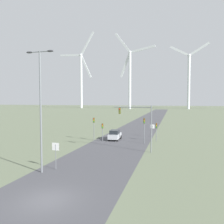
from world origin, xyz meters
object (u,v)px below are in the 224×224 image
object	(u,v)px
stop_sign_far	(152,128)
traffic_light_mast_overhead	(138,118)
streetlamp	(41,99)
car_approaching	(115,135)
traffic_light_post_near_left	(94,124)
traffic_light_post_mid_left	(102,128)
wind_turbine_far_left	(81,75)
traffic_light_post_near_right	(156,128)
traffic_light_post_mid_right	(144,125)
stop_sign_near	(56,151)
wind_turbine_center	(189,76)
wind_turbine_left	(130,74)

from	to	relation	value
stop_sign_far	traffic_light_mast_overhead	bearing A→B (deg)	-93.48
streetlamp	car_approaching	xyz separation A→B (m)	(2.41, 19.75, -6.50)
traffic_light_post_near_left	traffic_light_mast_overhead	distance (m)	11.13
traffic_light_post_mid_left	wind_turbine_far_left	distance (m)	178.70
traffic_light_post_near_right	traffic_light_post_mid_right	size ratio (longest dim) A/B	0.76
stop_sign_near	wind_turbine_center	size ratio (longest dim) A/B	0.05
stop_sign_near	car_approaching	size ratio (longest dim) A/B	0.68
wind_turbine_center	wind_turbine_left	bearing A→B (deg)	-174.13
car_approaching	streetlamp	bearing A→B (deg)	-96.96
wind_turbine_far_left	wind_turbine_left	xyz separation A→B (m)	(49.40, -7.96, -1.34)
traffic_light_post_mid_right	streetlamp	bearing A→B (deg)	-114.49
car_approaching	wind_turbine_center	world-z (taller)	wind_turbine_center
stop_sign_far	traffic_light_post_near_right	world-z (taller)	traffic_light_post_near_right
traffic_light_post_mid_right	wind_turbine_center	size ratio (longest dim) A/B	0.08
traffic_light_post_near_right	car_approaching	xyz separation A→B (m)	(-7.54, -0.39, -1.50)
traffic_light_post_mid_right	wind_turbine_center	bearing A→B (deg)	83.76
stop_sign_far	traffic_light_mast_overhead	xyz separation A→B (m)	(-0.81, -13.35, 3.00)
traffic_light_post_mid_left	traffic_light_post_mid_right	size ratio (longest dim) A/B	0.75
traffic_light_post_mid_right	wind_turbine_far_left	bearing A→B (deg)	116.96
traffic_light_post_mid_left	stop_sign_far	bearing A→B (deg)	41.63
stop_sign_far	traffic_light_mast_overhead	world-z (taller)	traffic_light_mast_overhead
car_approaching	wind_turbine_far_left	bearing A→B (deg)	115.59
streetlamp	wind_turbine_center	size ratio (longest dim) A/B	0.22
traffic_light_post_near_left	traffic_light_post_near_right	bearing A→B (deg)	11.87
wind_turbine_far_left	car_approaching	bearing A→B (deg)	-64.41
traffic_light_mast_overhead	traffic_light_post_near_right	bearing A→B (deg)	77.46
traffic_light_mast_overhead	streetlamp	bearing A→B (deg)	-124.87
stop_sign_far	traffic_light_post_mid_right	size ratio (longest dim) A/B	0.58
traffic_light_post_mid_left	wind_turbine_left	world-z (taller)	wind_turbine_left
stop_sign_near	traffic_light_post_near_right	distance (m)	20.97
stop_sign_far	traffic_light_post_mid_right	xyz separation A→B (m)	(-0.75, -7.11, 1.40)
traffic_light_post_near_right	wind_turbine_center	bearing A→B (deg)	84.34
stop_sign_far	stop_sign_near	bearing A→B (deg)	-108.61
traffic_light_mast_overhead	car_approaching	bearing A→B (deg)	124.41
stop_sign_near	traffic_light_post_mid_right	size ratio (longest dim) A/B	0.66
traffic_light_post_near_left	traffic_light_post_mid_left	xyz separation A→B (m)	(1.69, -0.18, -0.70)
stop_sign_far	wind_turbine_center	distance (m)	152.91
traffic_light_post_mid_right	traffic_light_mast_overhead	bearing A→B (deg)	-90.54
stop_sign_near	wind_turbine_far_left	bearing A→B (deg)	112.78
streetlamp	wind_turbine_center	bearing A→B (deg)	81.77
traffic_light_mast_overhead	wind_turbine_left	size ratio (longest dim) A/B	0.10
stop_sign_far	traffic_light_mast_overhead	distance (m)	13.71
streetlamp	car_approaching	bearing A→B (deg)	83.04
traffic_light_post_mid_left	car_approaching	bearing A→B (deg)	50.95
streetlamp	traffic_light_post_near_right	world-z (taller)	streetlamp
stop_sign_near	wind_turbine_far_left	distance (m)	193.67
streetlamp	traffic_light_post_mid_left	bearing A→B (deg)	87.70
traffic_light_post_mid_right	car_approaching	distance (m)	6.42
wind_turbine_far_left	traffic_light_post_near_right	bearing A→B (deg)	-62.17
traffic_light_post_near_right	wind_turbine_far_left	bearing A→B (deg)	117.83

